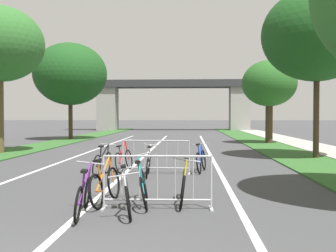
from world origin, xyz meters
TOP-DOWN VIEW (x-y plane):
  - grass_verge_left at (-6.66, 22.56)m, footprint 2.45×55.15m
  - grass_verge_right at (6.66, 22.56)m, footprint 2.45×55.15m
  - sidewalk_path_right at (9.07, 22.56)m, footprint 2.38×55.15m
  - lane_stripe_center at (0.00, 15.95)m, footprint 0.14×31.91m
  - lane_stripe_right_lane at (2.99, 15.95)m, footprint 0.14×31.91m
  - lane_stripe_left_lane at (-2.99, 15.95)m, footprint 0.14×31.91m
  - overpass_bridge at (0.00, 45.58)m, footprint 24.58×3.03m
  - tree_left_maple_mid at (-6.90, 26.24)m, footprint 5.46×5.46m
  - tree_right_pine_near at (7.34, 13.81)m, footprint 4.59×4.59m
  - tree_right_oak_near at (7.15, 22.72)m, footprint 3.50×3.50m
  - crowd_barrier_nearest at (1.39, 4.45)m, footprint 2.16×0.51m
  - crowd_barrier_second at (0.96, 9.15)m, footprint 2.17×0.55m
  - bicycle_teal_0 at (1.08, 4.80)m, footprint 0.61×1.76m
  - bicycle_yellow_1 at (1.89, 4.94)m, footprint 0.53×1.69m
  - bicycle_white_2 at (0.87, 4.03)m, footprint 0.55×1.58m
  - bicycle_black_3 at (-0.60, 8.60)m, footprint 0.49×1.66m
  - bicycle_blue_4 at (2.39, 9.58)m, footprint 0.51×1.63m
  - bicycle_silver_5 at (0.79, 8.62)m, footprint 0.42×1.58m
  - bicycle_red_6 at (-0.10, 9.51)m, footprint 0.45×1.73m
  - bicycle_orange_7 at (0.29, 4.85)m, footprint 0.42×1.72m
  - bicycle_purple_8 at (0.10, 3.86)m, footprint 0.53×1.69m

SIDE VIEW (x-z plane):
  - lane_stripe_center at x=0.00m, z-range 0.00..0.01m
  - lane_stripe_right_lane at x=2.99m, z-range 0.00..0.01m
  - lane_stripe_left_lane at x=-2.99m, z-range 0.00..0.01m
  - grass_verge_left at x=-6.66m, z-range 0.00..0.05m
  - grass_verge_right at x=6.66m, z-range 0.00..0.05m
  - sidewalk_path_right at x=9.07m, z-range 0.00..0.08m
  - bicycle_white_2 at x=0.87m, z-range -0.10..0.79m
  - bicycle_silver_5 at x=0.79m, z-range -0.12..0.83m
  - bicycle_purple_8 at x=0.10m, z-range -0.11..0.83m
  - bicycle_yellow_1 at x=1.89m, z-range -0.13..0.87m
  - bicycle_blue_4 at x=2.39m, z-range -0.09..0.84m
  - bicycle_teal_0 at x=1.08m, z-range -0.13..0.89m
  - bicycle_orange_7 at x=0.29m, z-range -0.10..0.87m
  - bicycle_red_6 at x=-0.10m, z-range -0.13..0.89m
  - bicycle_black_3 at x=-0.60m, z-range -0.09..0.86m
  - crowd_barrier_nearest at x=1.39m, z-range -0.01..1.04m
  - crowd_barrier_second at x=0.96m, z-range -0.01..1.04m
  - tree_right_oak_near at x=7.15m, z-range 1.16..6.54m
  - overpass_bridge at x=0.00m, z-range 1.17..7.28m
  - tree_left_maple_mid at x=-6.90m, z-range 1.29..8.53m
  - tree_right_pine_near at x=7.34m, z-range 1.62..8.76m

